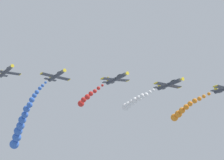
# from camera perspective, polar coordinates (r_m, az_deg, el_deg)

# --- Properties ---
(smoke_trail_lead) EXTENTS (2.48, 16.91, 5.77)m
(smoke_trail_lead) POSITION_cam_1_polar(r_m,az_deg,el_deg) (119.33, 10.92, -4.67)
(smoke_trail_lead) COLOR orange
(airplane_left_inner) EXTENTS (9.57, 10.35, 2.34)m
(airplane_left_inner) POSITION_cam_1_polar(r_m,az_deg,el_deg) (106.50, 8.88, -0.65)
(airplane_left_inner) COLOR #333842
(smoke_trail_left_inner) EXTENTS (2.62, 16.58, 3.41)m
(smoke_trail_left_inner) POSITION_cam_1_polar(r_m,az_deg,el_deg) (119.28, 3.22, -3.47)
(smoke_trail_left_inner) COLOR white
(airplane_right_inner) EXTENTS (9.53, 10.35, 2.65)m
(airplane_right_inner) POSITION_cam_1_polar(r_m,az_deg,el_deg) (107.30, 0.67, 0.22)
(airplane_right_inner) COLOR #333842
(smoke_trail_right_inner) EXTENTS (2.37, 15.58, 3.88)m
(smoke_trail_right_inner) POSITION_cam_1_polar(r_m,az_deg,el_deg) (121.26, -4.04, -2.86)
(smoke_trail_right_inner) COLOR red
(airplane_left_outer) EXTENTS (9.56, 10.35, 2.32)m
(airplane_left_outer) POSITION_cam_1_polar(r_m,az_deg,el_deg) (111.51, -8.63, 0.66)
(airplane_left_outer) COLOR #333842
(smoke_trail_left_outer) EXTENTS (4.79, 32.85, 16.97)m
(smoke_trail_left_outer) POSITION_cam_1_polar(r_m,az_deg,el_deg) (136.96, -13.99, -7.02)
(smoke_trail_left_outer) COLOR blue
(airplane_right_outer) EXTENTS (9.56, 10.35, 2.37)m
(airplane_right_outer) POSITION_cam_1_polar(r_m,az_deg,el_deg) (115.21, -16.11, 1.30)
(airplane_right_outer) COLOR #333842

